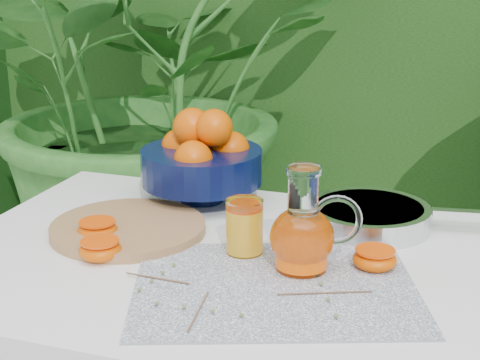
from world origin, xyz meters
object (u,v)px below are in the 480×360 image
(cutting_board, at_px, (128,228))
(saute_pan, at_px, (371,215))
(fruit_bowl, at_px, (202,158))
(juice_pitcher, at_px, (303,234))
(white_table, at_px, (236,301))

(cutting_board, relative_size, saute_pan, 0.69)
(fruit_bowl, relative_size, juice_pitcher, 1.59)
(white_table, height_order, saute_pan, saute_pan)
(fruit_bowl, bearing_deg, juice_pitcher, -44.02)
(cutting_board, height_order, juice_pitcher, juice_pitcher)
(white_table, distance_m, fruit_bowl, 0.34)
(juice_pitcher, xyz_separation_m, saute_pan, (0.07, 0.23, -0.04))
(white_table, distance_m, juice_pitcher, 0.19)
(white_table, bearing_deg, juice_pitcher, -7.96)
(juice_pitcher, bearing_deg, white_table, 172.04)
(fruit_bowl, distance_m, juice_pitcher, 0.39)
(juice_pitcher, distance_m, saute_pan, 0.24)
(fruit_bowl, height_order, saute_pan, fruit_bowl)
(cutting_board, distance_m, juice_pitcher, 0.35)
(white_table, bearing_deg, saute_pan, 47.88)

